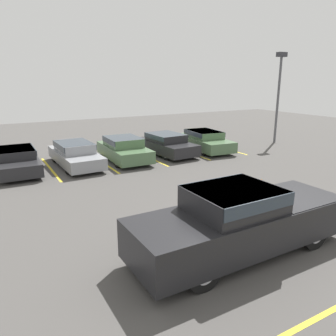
{
  "coord_description": "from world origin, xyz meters",
  "views": [
    {
      "loc": [
        -5.75,
        -6.12,
        4.34
      ],
      "look_at": [
        0.27,
        4.51,
        1.0
      ],
      "focal_mm": 35.0,
      "sensor_mm": 36.0,
      "label": 1
    }
  ],
  "objects_px": {
    "parked_sedan_b": "(75,153)",
    "parked_sedan_c": "(124,148)",
    "parked_sedan_d": "(166,143)",
    "light_post": "(279,86)",
    "traffic_cone": "(261,186)",
    "parked_sedan_a": "(16,159)",
    "pickup_truck": "(242,220)",
    "parked_sedan_e": "(204,140)"
  },
  "relations": [
    {
      "from": "parked_sedan_a",
      "to": "traffic_cone",
      "type": "relative_size",
      "value": 7.9
    },
    {
      "from": "parked_sedan_b",
      "to": "parked_sedan_d",
      "type": "xyz_separation_m",
      "value": [
        5.38,
        0.01,
        0.01
      ]
    },
    {
      "from": "parked_sedan_a",
      "to": "parked_sedan_d",
      "type": "height_order",
      "value": "parked_sedan_d"
    },
    {
      "from": "parked_sedan_a",
      "to": "parked_sedan_b",
      "type": "xyz_separation_m",
      "value": [
        2.75,
        -0.2,
        0.03
      ]
    },
    {
      "from": "traffic_cone",
      "to": "parked_sedan_e",
      "type": "bearing_deg",
      "value": 70.39
    },
    {
      "from": "light_post",
      "to": "traffic_cone",
      "type": "bearing_deg",
      "value": -139.59
    },
    {
      "from": "parked_sedan_d",
      "to": "traffic_cone",
      "type": "relative_size",
      "value": 7.93
    },
    {
      "from": "parked_sedan_d",
      "to": "light_post",
      "type": "height_order",
      "value": "light_post"
    },
    {
      "from": "pickup_truck",
      "to": "traffic_cone",
      "type": "height_order",
      "value": "pickup_truck"
    },
    {
      "from": "pickup_truck",
      "to": "parked_sedan_e",
      "type": "height_order",
      "value": "pickup_truck"
    },
    {
      "from": "parked_sedan_b",
      "to": "parked_sedan_d",
      "type": "relative_size",
      "value": 1.05
    },
    {
      "from": "pickup_truck",
      "to": "parked_sedan_b",
      "type": "bearing_deg",
      "value": 97.37
    },
    {
      "from": "parked_sedan_e",
      "to": "light_post",
      "type": "distance_m",
      "value": 6.65
    },
    {
      "from": "pickup_truck",
      "to": "parked_sedan_d",
      "type": "xyz_separation_m",
      "value": [
        3.89,
        10.89,
        -0.25
      ]
    },
    {
      "from": "pickup_truck",
      "to": "parked_sedan_d",
      "type": "height_order",
      "value": "pickup_truck"
    },
    {
      "from": "light_post",
      "to": "parked_sedan_a",
      "type": "bearing_deg",
      "value": 177.57
    },
    {
      "from": "pickup_truck",
      "to": "parked_sedan_c",
      "type": "relative_size",
      "value": 1.4
    },
    {
      "from": "parked_sedan_c",
      "to": "traffic_cone",
      "type": "bearing_deg",
      "value": 21.74
    },
    {
      "from": "parked_sedan_a",
      "to": "parked_sedan_b",
      "type": "bearing_deg",
      "value": 86.68
    },
    {
      "from": "parked_sedan_e",
      "to": "light_post",
      "type": "bearing_deg",
      "value": 91.93
    },
    {
      "from": "parked_sedan_b",
      "to": "parked_sedan_d",
      "type": "height_order",
      "value": "parked_sedan_d"
    },
    {
      "from": "parked_sedan_d",
      "to": "parked_sedan_e",
      "type": "distance_m",
      "value": 2.65
    },
    {
      "from": "parked_sedan_a",
      "to": "parked_sedan_c",
      "type": "height_order",
      "value": "parked_sedan_c"
    },
    {
      "from": "pickup_truck",
      "to": "parked_sedan_e",
      "type": "xyz_separation_m",
      "value": [
        6.54,
        10.75,
        -0.25
      ]
    },
    {
      "from": "parked_sedan_c",
      "to": "light_post",
      "type": "bearing_deg",
      "value": 90.46
    },
    {
      "from": "parked_sedan_c",
      "to": "parked_sedan_e",
      "type": "xyz_separation_m",
      "value": [
        5.43,
        0.08,
        -0.03
      ]
    },
    {
      "from": "light_post",
      "to": "parked_sedan_d",
      "type": "bearing_deg",
      "value": 176.53
    },
    {
      "from": "light_post",
      "to": "pickup_truck",
      "type": "bearing_deg",
      "value": -139.93
    },
    {
      "from": "parked_sedan_d",
      "to": "parked_sedan_a",
      "type": "bearing_deg",
      "value": -94.66
    },
    {
      "from": "parked_sedan_a",
      "to": "traffic_cone",
      "type": "height_order",
      "value": "parked_sedan_a"
    },
    {
      "from": "pickup_truck",
      "to": "parked_sedan_d",
      "type": "distance_m",
      "value": 11.57
    },
    {
      "from": "parked_sedan_a",
      "to": "traffic_cone",
      "type": "xyz_separation_m",
      "value": [
        8.06,
        -7.95,
        -0.36
      ]
    },
    {
      "from": "parked_sedan_b",
      "to": "parked_sedan_c",
      "type": "distance_m",
      "value": 2.6
    },
    {
      "from": "pickup_truck",
      "to": "parked_sedan_c",
      "type": "distance_m",
      "value": 10.73
    },
    {
      "from": "parked_sedan_b",
      "to": "light_post",
      "type": "relative_size",
      "value": 0.77
    },
    {
      "from": "parked_sedan_b",
      "to": "traffic_cone",
      "type": "distance_m",
      "value": 9.4
    },
    {
      "from": "parked_sedan_b",
      "to": "light_post",
      "type": "xyz_separation_m",
      "value": [
        13.82,
        -0.5,
        3.24
      ]
    },
    {
      "from": "pickup_truck",
      "to": "light_post",
      "type": "xyz_separation_m",
      "value": [
        12.34,
        10.38,
        2.99
      ]
    },
    {
      "from": "parked_sedan_c",
      "to": "light_post",
      "type": "xyz_separation_m",
      "value": [
        11.23,
        -0.29,
        3.21
      ]
    },
    {
      "from": "parked_sedan_a",
      "to": "parked_sedan_d",
      "type": "xyz_separation_m",
      "value": [
        8.13,
        -0.19,
        0.04
      ]
    },
    {
      "from": "parked_sedan_b",
      "to": "pickup_truck",
      "type": "bearing_deg",
      "value": 5.92
    },
    {
      "from": "parked_sedan_a",
      "to": "parked_sedan_c",
      "type": "bearing_deg",
      "value": 86.58
    }
  ]
}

